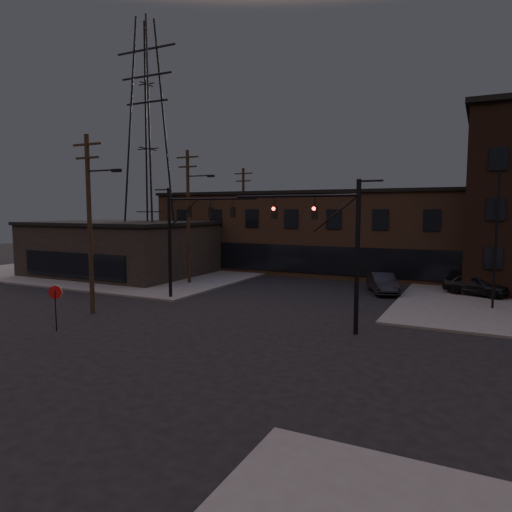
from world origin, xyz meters
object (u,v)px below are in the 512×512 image
at_px(traffic_signal_far, 184,230).
at_px(car_crossing, 382,283).
at_px(parked_car_lot_a, 476,285).
at_px(traffic_signal_near, 336,239).
at_px(stop_sign, 55,297).

xyz_separation_m(traffic_signal_far, car_crossing, (12.15, 9.10, -4.23)).
distance_m(parked_car_lot_a, car_crossing, 6.70).
relative_size(traffic_signal_far, car_crossing, 1.68).
bearing_deg(traffic_signal_near, traffic_signal_far, 163.83).
bearing_deg(stop_sign, parked_car_lot_a, 45.78).
bearing_deg(traffic_signal_far, traffic_signal_near, -16.17).
height_order(traffic_signal_near, car_crossing, traffic_signal_near).
height_order(stop_sign, parked_car_lot_a, stop_sign).
bearing_deg(stop_sign, car_crossing, 54.86).
distance_m(stop_sign, parked_car_lot_a, 28.66).
bearing_deg(traffic_signal_near, car_crossing, 89.65).
relative_size(traffic_signal_near, stop_sign, 3.23).
bearing_deg(parked_car_lot_a, traffic_signal_near, 176.12).
bearing_deg(traffic_signal_far, car_crossing, 36.84).
bearing_deg(stop_sign, traffic_signal_far, 82.68).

